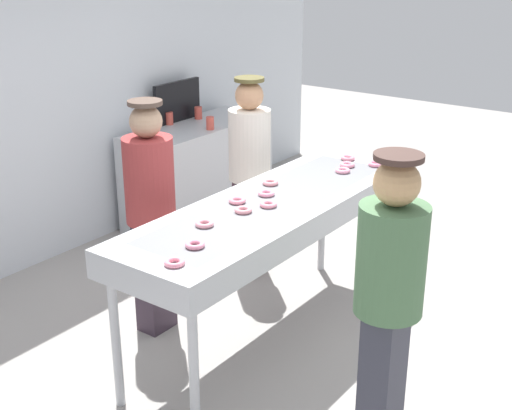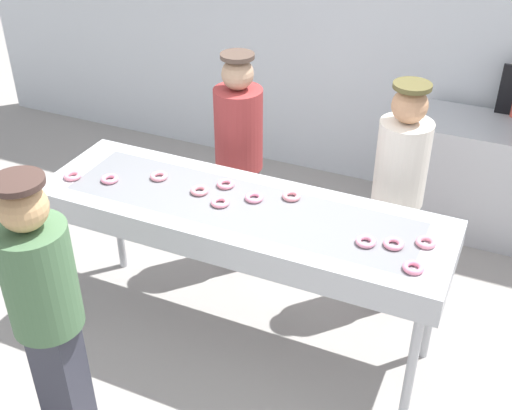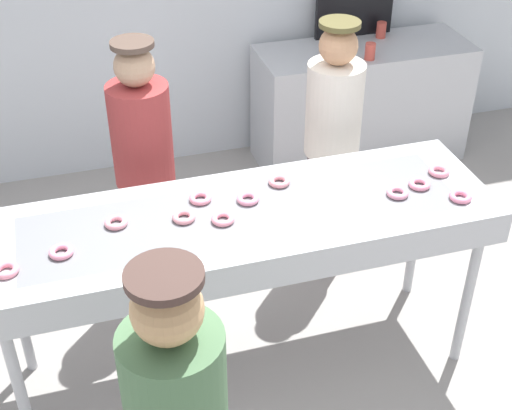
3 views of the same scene
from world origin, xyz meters
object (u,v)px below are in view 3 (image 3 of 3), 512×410
at_px(strawberry_donut_9, 248,199).
at_px(menu_display, 354,11).
at_px(strawberry_donut_0, 184,217).
at_px(strawberry_donut_5, 460,197).
at_px(strawberry_donut_2, 279,182).
at_px(worker_baker, 332,135).
at_px(strawberry_donut_3, 439,171).
at_px(worker_assistant, 144,162).
at_px(strawberry_donut_4, 6,270).
at_px(strawberry_donut_8, 223,219).
at_px(strawberry_donut_7, 116,222).
at_px(paper_cup_1, 336,31).
at_px(strawberry_donut_6, 419,184).
at_px(prep_counter, 361,104).
at_px(paper_cup_2, 370,51).
at_px(strawberry_donut_11, 398,193).
at_px(paper_cup_0, 381,30).
at_px(strawberry_donut_10, 200,198).
at_px(strawberry_donut_1, 61,252).
at_px(fryer_conveyor, 244,227).

xyz_separation_m(strawberry_donut_9, menu_display, (1.47, 2.14, 0.09)).
bearing_deg(strawberry_donut_0, strawberry_donut_5, -9.22).
height_order(strawberry_donut_2, worker_baker, worker_baker).
relative_size(strawberry_donut_3, worker_assistant, 0.07).
relative_size(strawberry_donut_4, strawberry_donut_8, 1.00).
xyz_separation_m(strawberry_donut_2, strawberry_donut_7, (-0.86, -0.12, 0.00)).
bearing_deg(paper_cup_1, strawberry_donut_9, -121.93).
relative_size(strawberry_donut_5, paper_cup_1, 0.91).
bearing_deg(worker_baker, paper_cup_1, -106.58).
bearing_deg(worker_baker, strawberry_donut_7, 32.62).
bearing_deg(strawberry_donut_6, prep_counter, 73.64).
height_order(strawberry_donut_9, worker_baker, worker_baker).
distance_m(paper_cup_1, menu_display, 0.21).
height_order(strawberry_donut_2, paper_cup_2, strawberry_donut_2).
relative_size(strawberry_donut_4, strawberry_donut_11, 1.00).
distance_m(paper_cup_0, paper_cup_1, 0.36).
height_order(strawberry_donut_7, strawberry_donut_11, same).
xyz_separation_m(strawberry_donut_10, paper_cup_0, (1.89, 1.96, -0.05)).
height_order(strawberry_donut_3, strawberry_donut_10, same).
bearing_deg(paper_cup_0, strawberry_donut_11, -112.80).
bearing_deg(worker_assistant, strawberry_donut_2, 145.37).
bearing_deg(strawberry_donut_7, strawberry_donut_2, 8.14).
distance_m(strawberry_donut_8, strawberry_donut_9, 0.21).
distance_m(strawberry_donut_3, paper_cup_1, 2.16).
xyz_separation_m(worker_assistant, menu_display, (1.89, 1.47, 0.19)).
relative_size(strawberry_donut_1, strawberry_donut_2, 1.00).
distance_m(strawberry_donut_0, strawberry_donut_10, 0.18).
height_order(fryer_conveyor, worker_assistant, worker_assistant).
xyz_separation_m(worker_baker, menu_display, (0.74, 1.45, 0.21)).
distance_m(strawberry_donut_10, prep_counter, 2.54).
bearing_deg(paper_cup_2, strawberry_donut_3, -102.11).
bearing_deg(paper_cup_2, worker_baker, -124.69).
bearing_deg(worker_baker, paper_cup_2, -118.92).
relative_size(strawberry_donut_1, strawberry_donut_5, 1.00).
distance_m(strawberry_donut_4, strawberry_donut_11, 1.90).
distance_m(strawberry_donut_5, paper_cup_0, 2.41).
distance_m(strawberry_donut_1, paper_cup_2, 2.96).
xyz_separation_m(strawberry_donut_10, prep_counter, (1.70, 1.80, -0.58)).
height_order(strawberry_donut_1, paper_cup_2, strawberry_donut_1).
relative_size(strawberry_donut_11, worker_assistant, 0.07).
bearing_deg(prep_counter, paper_cup_0, 39.24).
bearing_deg(strawberry_donut_11, strawberry_donut_6, 16.02).
xyz_separation_m(strawberry_donut_1, strawberry_donut_7, (0.27, 0.16, 0.00)).
xyz_separation_m(fryer_conveyor, worker_assistant, (-0.37, 0.76, 0.00)).
distance_m(strawberry_donut_6, prep_counter, 2.16).
distance_m(worker_assistant, prep_counter, 2.29).
bearing_deg(paper_cup_0, prep_counter, -140.76).
bearing_deg(strawberry_donut_10, fryer_conveyor, -41.68).
height_order(strawberry_donut_2, menu_display, menu_display).
xyz_separation_m(strawberry_donut_6, strawberry_donut_8, (-1.05, -0.01, 0.00)).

